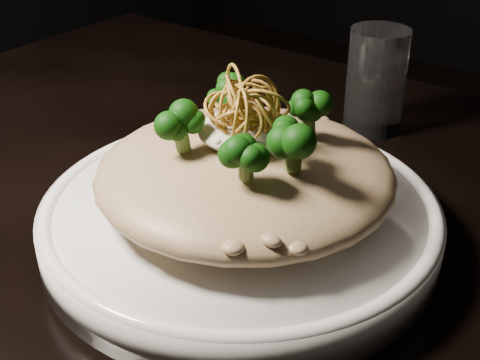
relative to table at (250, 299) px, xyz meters
name	(u,v)px	position (x,y,z in m)	size (l,w,h in m)	color
table	(250,299)	(0.00, 0.00, 0.00)	(1.10, 0.80, 0.75)	black
plate	(240,220)	(0.00, -0.02, 0.10)	(0.32, 0.32, 0.03)	white
risotto	(245,173)	(0.01, -0.02, 0.14)	(0.24, 0.24, 0.05)	brown
broccoli	(243,115)	(0.01, -0.02, 0.19)	(0.14, 0.14, 0.05)	black
cheese	(242,130)	(0.00, -0.02, 0.18)	(0.07, 0.07, 0.02)	silver
shallots	(243,97)	(0.01, -0.02, 0.21)	(0.07, 0.07, 0.04)	brown
drinking_glass	(376,80)	(-0.01, 0.24, 0.14)	(0.06, 0.06, 0.11)	silver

